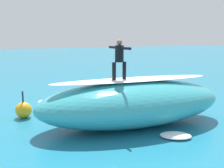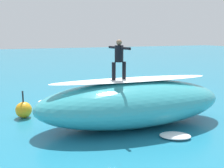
% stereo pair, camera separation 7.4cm
% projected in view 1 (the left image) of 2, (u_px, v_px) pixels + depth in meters
% --- Properties ---
extents(ground_plane, '(120.00, 120.00, 0.00)m').
position_uv_depth(ground_plane, '(118.00, 111.00, 12.27)').
color(ground_plane, teal).
extents(wave_crest, '(7.85, 3.63, 1.81)m').
position_uv_depth(wave_crest, '(133.00, 103.00, 10.28)').
color(wave_crest, teal).
rests_on(wave_crest, ground_plane).
extents(wave_foam_lip, '(6.56, 1.54, 0.08)m').
position_uv_depth(wave_foam_lip, '(133.00, 80.00, 10.11)').
color(wave_foam_lip, white).
rests_on(wave_foam_lip, wave_crest).
extents(surfboard_riding, '(2.03, 0.75, 0.06)m').
position_uv_depth(surfboard_riding, '(119.00, 81.00, 9.92)').
color(surfboard_riding, '#EAE5C6').
rests_on(surfboard_riding, wave_crest).
extents(surfer_riding, '(0.61, 1.45, 1.53)m').
position_uv_depth(surfer_riding, '(119.00, 57.00, 9.75)').
color(surfer_riding, black).
rests_on(surfer_riding, surfboard_riding).
extents(surfboard_paddling, '(0.67, 2.12, 0.10)m').
position_uv_depth(surfboard_paddling, '(107.00, 102.00, 13.81)').
color(surfboard_paddling, '#EAE5C6').
rests_on(surfboard_paddling, ground_plane).
extents(surfer_paddling, '(0.37, 1.70, 0.30)m').
position_uv_depth(surfer_paddling, '(108.00, 99.00, 13.66)').
color(surfer_paddling, black).
rests_on(surfer_paddling, surfboard_paddling).
extents(buoy_marker, '(0.70, 0.70, 1.19)m').
position_uv_depth(buoy_marker, '(24.00, 110.00, 11.27)').
color(buoy_marker, orange).
rests_on(buoy_marker, ground_plane).
extents(foam_patch_near, '(1.24, 1.12, 0.10)m').
position_uv_depth(foam_patch_near, '(88.00, 118.00, 11.09)').
color(foam_patch_near, white).
rests_on(foam_patch_near, ground_plane).
extents(foam_patch_mid, '(1.31, 1.16, 0.16)m').
position_uv_depth(foam_patch_mid, '(176.00, 136.00, 9.11)').
color(foam_patch_mid, white).
rests_on(foam_patch_mid, ground_plane).
extents(foam_patch_far, '(0.86, 0.84, 0.16)m').
position_uv_depth(foam_patch_far, '(44.00, 102.00, 13.73)').
color(foam_patch_far, white).
rests_on(foam_patch_far, ground_plane).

